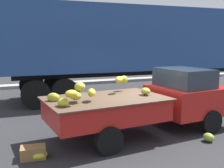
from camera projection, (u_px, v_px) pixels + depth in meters
The scene contains 7 objects.
ground at pixel (148, 129), 7.65m from camera, with size 220.00×220.00×0.00m, color #28282B.
curb_strip at pixel (71, 83), 15.86m from camera, with size 80.00×0.80×0.16m, color gray.
pickup_truck at pixel (172, 98), 7.63m from camera, with size 5.34×2.24×1.70m.
semi_trailer at pixel (137, 40), 12.30m from camera, with size 12.09×3.04×3.95m.
fallen_banana_bunch_near_tailgate at pixel (39, 155), 5.68m from camera, with size 0.34×0.24×0.18m, color gold.
fallen_banana_bunch_by_wheel at pixel (209, 137), 6.70m from camera, with size 0.29×0.24×0.21m, color olive.
produce_crate at pixel (33, 152), 5.73m from camera, with size 0.52×0.36×0.25m, color olive.
Camera 1 is at (-3.73, -6.43, 2.43)m, focal length 43.35 mm.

